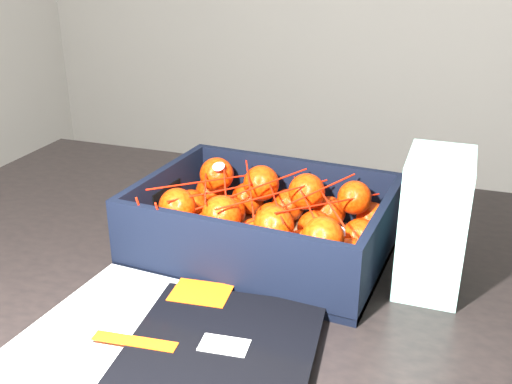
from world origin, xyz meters
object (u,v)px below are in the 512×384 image
at_px(produce_crate, 264,232).
at_px(retail_carton, 434,223).
at_px(table, 236,312).
at_px(magazine_stack, 150,349).

xyz_separation_m(produce_crate, retail_carton, (0.24, 0.01, 0.06)).
bearing_deg(retail_carton, produce_crate, 177.29).
bearing_deg(produce_crate, table, -135.67).
bearing_deg(magazine_stack, produce_crate, 85.33).
xyz_separation_m(magazine_stack, produce_crate, (0.02, 0.28, 0.02)).
relative_size(produce_crate, retail_carton, 1.93).
height_order(table, produce_crate, produce_crate).
height_order(table, magazine_stack, magazine_stack).
height_order(magazine_stack, retail_carton, retail_carton).
distance_m(table, produce_crate, 0.14).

